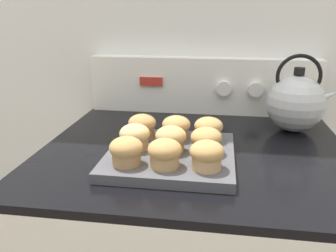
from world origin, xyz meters
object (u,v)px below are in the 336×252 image
Objects in this scene: muffin_r2_c2 at (208,129)px; tea_kettle at (296,102)px; muffin_r1_c2 at (206,140)px; muffin_pan at (171,155)px; muffin_r0_c1 at (165,153)px; muffin_r2_c0 at (142,126)px; muffin_r2_c1 at (176,127)px; muffin_r0_c2 at (207,155)px; muffin_r0_c0 at (126,151)px; muffin_r1_c0 at (135,137)px; muffin_r1_c1 at (171,139)px.

tea_kettle is (0.23, 0.17, 0.03)m from muffin_r2_c2.
muffin_r1_c2 is at bearing -132.88° from tea_kettle.
muffin_r2_c2 is (0.08, 0.08, 0.04)m from muffin_pan.
muffin_r0_c1 and muffin_r2_c0 have the same top height.
muffin_r2_c0 is at bearing 153.60° from muffin_r1_c2.
muffin_r0_c2 is at bearing -63.06° from muffin_r2_c1.
muffin_r0_c1 is (0.08, 0.00, 0.00)m from muffin_r0_c0.
muffin_pan is at bearing 136.15° from muffin_r0_c2.
muffin_r2_c2 is (0.08, 0.16, 0.00)m from muffin_r0_c1.
muffin_r1_c0 is 0.08m from muffin_r2_c0.
muffin_r1_c2 is 0.35m from tea_kettle.
muffin_r0_c2 and muffin_r2_c2 have the same top height.
muffin_r0_c1 is (-0.00, -0.08, 0.04)m from muffin_pan.
muffin_r1_c0 is at bearing 153.80° from muffin_r0_c2.
muffin_r0_c1 is at bearing -116.37° from muffin_r2_c2.
muffin_r0_c1 is at bearing -133.42° from muffin_r1_c2.
muffin_r0_c0 is 1.00× the size of muffin_r2_c0.
tea_kettle reaches higher than muffin_r2_c0.
tea_kettle is at bearing 39.01° from muffin_r1_c1.
muffin_r0_c2 is 1.00× the size of muffin_r2_c0.
muffin_r1_c1 is 0.08m from muffin_r2_c1.
muffin_r2_c0 is at bearing 90.00° from muffin_r1_c0.
muffin_pan is at bearing 46.08° from muffin_r0_c0.
muffin_r0_c1 is at bearing -45.87° from muffin_r1_c0.
muffin_r1_c0 is 0.18m from muffin_r2_c2.
muffin_r2_c1 is at bearing 42.78° from muffin_r1_c0.
muffin_r1_c2 is 0.18m from muffin_r2_c0.
muffin_r0_c0 is 0.23m from muffin_r2_c2.
muffin_r0_c0 is 0.09m from muffin_r1_c0.
muffin_r0_c2 is at bearing -44.02° from muffin_r2_c0.
muffin_r1_c2 is at bearing -46.19° from muffin_r2_c1.
muffin_r0_c2 is at bearing -26.20° from muffin_r1_c0.
tea_kettle reaches higher than muffin_r1_c0.
muffin_r0_c1 is 0.08m from muffin_r1_c1.
muffin_r0_c0 is 1.00× the size of muffin_r1_c0.
tea_kettle reaches higher than muffin_r0_c0.
muffin_r1_c1 is at bearing 136.46° from muffin_r0_c2.
muffin_r2_c2 is (0.08, -0.00, 0.00)m from muffin_r2_c1.
muffin_r0_c0 is 1.00× the size of muffin_r0_c1.
muffin_r1_c2 is (-0.01, 0.08, 0.00)m from muffin_r0_c2.
muffin_pan is 0.09m from muffin_r1_c0.
muffin_r0_c1 is 0.08m from muffin_r0_c2.
muffin_r0_c1 is 0.18m from muffin_r2_c2.
muffin_r1_c1 is (-0.00, -0.00, 0.04)m from muffin_pan.
muffin_r1_c1 and muffin_r2_c0 have the same top height.
muffin_r0_c1 is 1.00× the size of muffin_r1_c0.
muffin_r2_c2 is at bearing 63.63° from muffin_r0_c1.
muffin_r0_c2 is 1.00× the size of muffin_r1_c2.
tea_kettle is (0.31, 0.34, 0.03)m from muffin_r0_c1.
muffin_r1_c2 is 0.08m from muffin_r2_c2.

